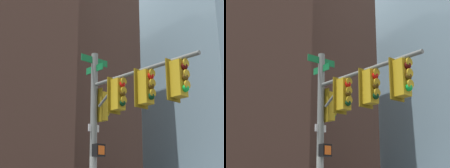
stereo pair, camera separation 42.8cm
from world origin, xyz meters
TOP-DOWN VIEW (x-y plane):
  - signal_pole_assembly at (-1.63, -0.45)m, footprint 4.61×1.44m
  - building_glass_tower at (33.03, -49.77)m, footprint 22.56×30.75m
  - building_brick_farside at (41.55, -19.86)m, footprint 17.43×15.86m

SIDE VIEW (x-z plane):
  - signal_pole_assembly at x=-1.63m, z-range 0.91..6.96m
  - building_brick_farside at x=41.55m, z-range 0.00..33.99m
  - building_glass_tower at x=33.03m, z-range 0.00..68.89m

